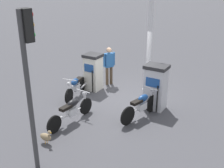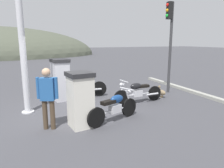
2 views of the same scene
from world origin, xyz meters
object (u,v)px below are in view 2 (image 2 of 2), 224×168
(fuel_pump_near, at_px, (81,99))
(wandering_duck, at_px, (162,92))
(roadside_traffic_light, at_px, (170,32))
(canopy_support_pole, at_px, (23,50))
(motorcycle_near_pump, at_px, (115,107))
(motorcycle_extra, at_px, (138,92))
(attendant_person, at_px, (48,95))
(fuel_pump_far, at_px, (61,79))
(motorcycle_far_pump, at_px, (83,86))

(fuel_pump_near, relative_size, wandering_duck, 3.17)
(roadside_traffic_light, bearing_deg, canopy_support_pole, -176.48)
(canopy_support_pole, bearing_deg, wandering_duck, -3.09)
(motorcycle_near_pump, relative_size, wandering_duck, 3.77)
(motorcycle_extra, height_order, roadside_traffic_light, roadside_traffic_light)
(attendant_person, distance_m, wandering_duck, 5.02)
(motorcycle_near_pump, bearing_deg, fuel_pump_far, 108.69)
(motorcycle_near_pump, xyz_separation_m, motorcycle_extra, (1.57, 1.32, 0.02))
(fuel_pump_near, height_order, wandering_duck, fuel_pump_near)
(motorcycle_far_pump, relative_size, motorcycle_extra, 0.92)
(motorcycle_near_pump, bearing_deg, canopy_support_pole, 140.91)
(motorcycle_far_pump, relative_size, canopy_support_pole, 0.46)
(motorcycle_near_pump, bearing_deg, motorcycle_far_pump, 91.83)
(motorcycle_near_pump, relative_size, canopy_support_pole, 0.43)
(fuel_pump_far, height_order, roadside_traffic_light, roadside_traffic_light)
(wandering_duck, relative_size, canopy_support_pole, 0.11)
(motorcycle_near_pump, bearing_deg, attendant_person, 173.13)
(fuel_pump_near, xyz_separation_m, motorcycle_extra, (2.58, 1.28, -0.32))
(motorcycle_near_pump, xyz_separation_m, wandering_duck, (2.92, 1.61, -0.21))
(fuel_pump_near, distance_m, motorcycle_far_pump, 3.08)
(wandering_duck, bearing_deg, motorcycle_near_pump, -151.20)
(attendant_person, xyz_separation_m, wandering_duck, (4.77, 1.39, -0.73))
(canopy_support_pole, bearing_deg, fuel_pump_near, -54.54)
(fuel_pump_far, height_order, wandering_duck, fuel_pump_far)
(motorcycle_extra, height_order, wandering_duck, motorcycle_extra)
(motorcycle_far_pump, bearing_deg, motorcycle_near_pump, -88.17)
(fuel_pump_far, height_order, attendant_person, attendant_person)
(motorcycle_extra, distance_m, wandering_duck, 1.40)
(motorcycle_extra, relative_size, wandering_duck, 4.38)
(motorcycle_far_pump, distance_m, wandering_duck, 3.32)
(motorcycle_extra, xyz_separation_m, wandering_duck, (1.35, 0.29, -0.23))
(motorcycle_far_pump, height_order, roadside_traffic_light, roadside_traffic_light)
(motorcycle_extra, xyz_separation_m, attendant_person, (-3.42, -1.09, 0.50))
(fuel_pump_far, bearing_deg, attendant_person, -106.91)
(motorcycle_near_pump, xyz_separation_m, attendant_person, (-1.85, 0.22, 0.52))
(motorcycle_far_pump, xyz_separation_m, canopy_support_pole, (-2.23, -1.07, 1.58))
(motorcycle_extra, bearing_deg, roadside_traffic_light, 24.03)
(fuel_pump_far, height_order, canopy_support_pole, canopy_support_pole)
(motorcycle_extra, xyz_separation_m, canopy_support_pole, (-3.90, 0.58, 1.60))
(motorcycle_near_pump, distance_m, canopy_support_pole, 3.41)
(wandering_duck, height_order, canopy_support_pole, canopy_support_pole)
(attendant_person, bearing_deg, canopy_support_pole, 106.08)
(motorcycle_far_pump, xyz_separation_m, roadside_traffic_light, (3.79, -0.70, 2.23))
(motorcycle_near_pump, height_order, wandering_duck, motorcycle_near_pump)
(motorcycle_far_pump, height_order, attendant_person, attendant_person)
(fuel_pump_far, xyz_separation_m, roadside_traffic_light, (4.71, -0.72, 1.87))
(motorcycle_near_pump, relative_size, motorcycle_extra, 0.86)
(fuel_pump_far, distance_m, motorcycle_near_pump, 3.17)
(fuel_pump_near, relative_size, roadside_traffic_light, 0.39)
(fuel_pump_far, relative_size, motorcycle_near_pump, 0.91)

